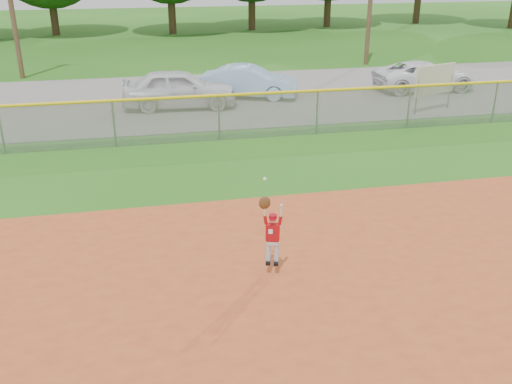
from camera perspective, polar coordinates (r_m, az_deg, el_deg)
ground at (r=10.07m, az=5.10°, el=-11.97°), size 120.00×120.00×0.00m
parking_strip at (r=24.67m, az=-5.78°, el=9.35°), size 44.00×10.00×0.03m
car_white_a at (r=22.96m, az=-7.70°, el=10.22°), size 4.57×2.09×1.52m
car_blue at (r=24.48m, az=-0.71°, el=10.98°), size 4.27×2.76×1.33m
car_white_b at (r=26.92m, az=16.54°, el=11.07°), size 4.53×2.09×1.26m
sponsor_sign at (r=23.17m, az=17.46°, el=10.54°), size 1.94×0.74×1.81m
outfield_fence at (r=18.69m, az=-3.73°, el=7.77°), size 40.06×0.10×1.55m
ballplayer at (r=10.67m, az=1.55°, el=-3.92°), size 0.46×0.27×1.76m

